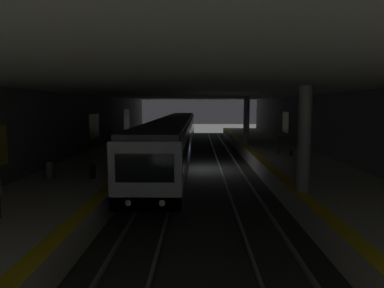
{
  "coord_description": "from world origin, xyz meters",
  "views": [
    {
      "loc": [
        -25.08,
        0.19,
        4.79
      ],
      "look_at": [
        2.36,
        0.67,
        1.62
      ],
      "focal_mm": 31.92,
      "sensor_mm": 36.0,
      "label": 1
    }
  ],
  "objects": [
    {
      "name": "bench_left_far",
      "position": [
        9.62,
        -8.53,
        1.57
      ],
      "size": [
        1.7,
        0.47,
        0.86
      ],
      "color": "#262628",
      "rests_on": "platform_left"
    },
    {
      "name": "pillar_far",
      "position": [
        6.87,
        -4.35,
        3.33
      ],
      "size": [
        0.56,
        0.56,
        4.55
      ],
      "color": "gray",
      "rests_on": "platform_left"
    },
    {
      "name": "track_right",
      "position": [
        0.0,
        2.2,
        0.08
      ],
      "size": [
        60.0,
        1.53,
        0.16
      ],
      "color": "gray",
      "rests_on": "ground"
    },
    {
      "name": "bench_right_far",
      "position": [
        5.72,
        8.53,
        1.57
      ],
      "size": [
        1.7,
        0.47,
        0.86
      ],
      "color": "#262628",
      "rests_on": "platform_right"
    },
    {
      "name": "platform_right",
      "position": [
        0.0,
        6.55,
        0.53
      ],
      "size": [
        60.0,
        5.3,
        1.06
      ],
      "color": "beige",
      "rests_on": "ground"
    },
    {
      "name": "bench_left_mid",
      "position": [
        5.8,
        -8.53,
        1.57
      ],
      "size": [
        1.7,
        0.47,
        0.86
      ],
      "color": "#262628",
      "rests_on": "platform_left"
    },
    {
      "name": "bench_right_mid",
      "position": [
        -1.0,
        8.53,
        1.57
      ],
      "size": [
        1.7,
        0.47,
        0.86
      ],
      "color": "#262628",
      "rests_on": "platform_right"
    },
    {
      "name": "wall_left",
      "position": [
        0.0,
        -9.45,
        2.8
      ],
      "size": [
        60.0,
        0.56,
        5.6
      ],
      "color": "slate",
      "rests_on": "ground"
    },
    {
      "name": "ground_plane",
      "position": [
        0.0,
        0.0,
        0.0
      ],
      "size": [
        120.0,
        120.0,
        0.0
      ],
      "primitive_type": "plane",
      "color": "#2D302D"
    },
    {
      "name": "suitcase_rolling",
      "position": [
        -8.01,
        5.57,
        1.4
      ],
      "size": [
        0.38,
        0.21,
        1.0
      ],
      "color": "black",
      "rests_on": "platform_right"
    },
    {
      "name": "person_waiting_near",
      "position": [
        0.87,
        -5.96,
        1.91
      ],
      "size": [
        0.6,
        0.22,
        1.59
      ],
      "color": "#3A3A3A",
      "rests_on": "platform_left"
    },
    {
      "name": "ceiling_slab",
      "position": [
        0.0,
        0.0,
        5.8
      ],
      "size": [
        60.0,
        19.4,
        0.4
      ],
      "color": "beige",
      "rests_on": "wall_left"
    },
    {
      "name": "backpack_on_floor",
      "position": [
        0.09,
        -6.76,
        1.25
      ],
      "size": [
        0.3,
        0.2,
        0.4
      ],
      "color": "black",
      "rests_on": "platform_left"
    },
    {
      "name": "pillar_near",
      "position": [
        -10.52,
        -4.35,
        3.33
      ],
      "size": [
        0.56,
        0.56,
        4.55
      ],
      "color": "gray",
      "rests_on": "platform_left"
    },
    {
      "name": "wall_right",
      "position": [
        0.04,
        9.45,
        2.8
      ],
      "size": [
        60.0,
        0.56,
        5.6
      ],
      "color": "slate",
      "rests_on": "ground"
    },
    {
      "name": "trash_bin",
      "position": [
        -7.94,
        7.8,
        1.48
      ],
      "size": [
        0.44,
        0.44,
        0.85
      ],
      "color": "#595B5E",
      "rests_on": "platform_right"
    },
    {
      "name": "metro_train",
      "position": [
        5.99,
        2.2,
        2.02
      ],
      "size": [
        36.89,
        2.83,
        3.49
      ],
      "color": "#B7BCC6",
      "rests_on": "track_right"
    },
    {
      "name": "track_left",
      "position": [
        0.0,
        -2.2,
        0.08
      ],
      "size": [
        60.0,
        1.53,
        0.16
      ],
      "color": "gray",
      "rests_on": "ground"
    },
    {
      "name": "platform_left",
      "position": [
        0.0,
        -6.55,
        0.53
      ],
      "size": [
        60.0,
        5.3,
        1.06
      ],
      "color": "beige",
      "rests_on": "ground"
    }
  ]
}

